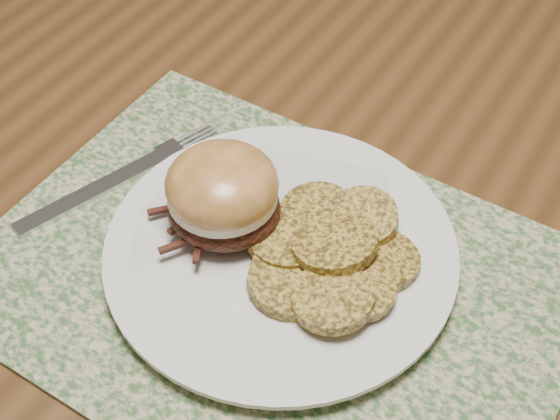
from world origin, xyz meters
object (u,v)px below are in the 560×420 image
(dining_table, at_px, (421,226))
(pork_sandwich, at_px, (223,194))
(dinner_plate, at_px, (281,252))
(fork, at_px, (122,177))

(dining_table, xyz_separation_m, pork_sandwich, (-0.11, -0.16, 0.13))
(dinner_plate, bearing_deg, dining_table, 69.79)
(pork_sandwich, height_order, fork, pork_sandwich)
(dining_table, height_order, pork_sandwich, pork_sandwich)
(fork, bearing_deg, dining_table, 54.89)
(dining_table, xyz_separation_m, dinner_plate, (-0.06, -0.16, 0.09))
(dining_table, bearing_deg, fork, -144.48)
(pork_sandwich, relative_size, fork, 0.48)
(dining_table, distance_m, pork_sandwich, 0.24)
(dinner_plate, xyz_separation_m, pork_sandwich, (-0.05, -0.00, 0.04))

